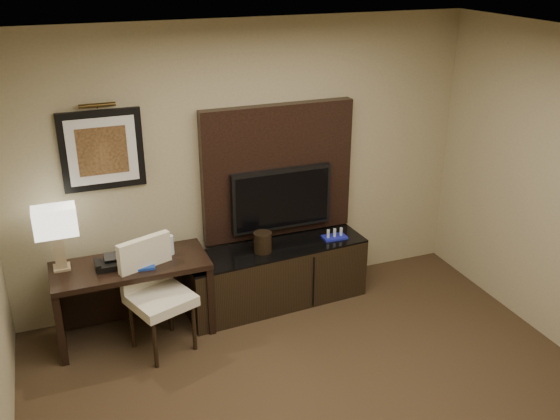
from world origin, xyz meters
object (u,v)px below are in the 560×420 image
minibar_tray (335,234)px  desk_phone (108,262)px  tv (281,199)px  desk_chair (161,298)px  desk (134,299)px  credenza (276,275)px  ice_bucket (263,242)px  water_bottle (170,245)px  table_lamp (58,241)px

minibar_tray → desk_phone: bearing=-179.0°
tv → desk_chair: bearing=-157.3°
desk_phone → tv: bearing=7.5°
desk → minibar_tray: desk is taller
credenza → ice_bucket: 0.43m
ice_bucket → water_bottle: bearing=177.2°
desk_chair → table_lamp: 0.99m
credenza → desk_phone: 1.63m
tv → water_bottle: 1.17m
desk_phone → water_bottle: water_bottle is taller
desk → water_bottle: bearing=7.5°
desk → water_bottle: size_ratio=7.45×
table_lamp → desk_phone: size_ratio=2.52×
credenza → water_bottle: 1.12m
minibar_tray → tv: bearing=156.4°
tv → ice_bucket: size_ratio=5.17×
desk → credenza: bearing=1.6°
tv → desk_phone: tv is taller
water_bottle → desk_phone: bearing=-173.7°
desk → water_bottle: (0.37, 0.05, 0.45)m
desk → ice_bucket: size_ratio=6.95×
table_lamp → desk_phone: 0.45m
tv → table_lamp: tv is taller
desk → ice_bucket: bearing=-0.0°
water_bottle → minibar_tray: 1.62m
desk → desk_phone: (-0.18, -0.01, 0.41)m
desk_chair → water_bottle: 0.51m
desk_chair → desk_phone: (-0.37, 0.30, 0.27)m
credenza → desk_phone: (-1.56, -0.06, 0.47)m
desk → table_lamp: size_ratio=2.53×
water_bottle → tv: bearing=9.4°
tv → desk_phone: 1.72m
ice_bucket → minibar_tray: (0.76, 0.02, -0.05)m
credenza → minibar_tray: size_ratio=7.52×
tv → water_bottle: tv is taller
desk → desk_chair: (0.19, -0.31, 0.14)m
tv → minibar_tray: bearing=-23.6°
desk_phone → ice_bucket: bearing=-0.1°
table_lamp → water_bottle: size_ratio=2.94×
tv → ice_bucket: tv is taller
desk → ice_bucket: (1.23, 0.01, 0.35)m
credenza → tv: size_ratio=1.77×
tv → table_lamp: (-2.06, -0.12, -0.03)m
credenza → desk: bearing=178.2°
credenza → desk_chair: size_ratio=1.76×
tv → ice_bucket: 0.48m
credenza → water_bottle: (-1.00, 0.00, 0.51)m
table_lamp → water_bottle: (0.93, -0.07, -0.18)m
minibar_tray → table_lamp: bearing=178.0°
desk_phone → minibar_tray: 2.17m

